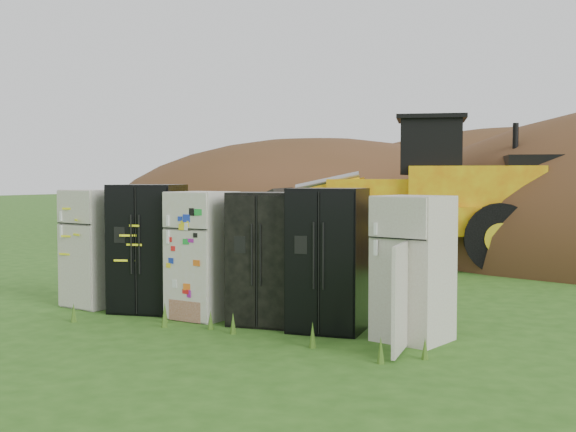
% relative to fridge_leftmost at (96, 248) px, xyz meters
% --- Properties ---
extents(ground, '(120.00, 120.00, 0.00)m').
position_rel_fridge_leftmost_xyz_m(ground, '(2.48, -0.02, -0.86)').
color(ground, '#285216').
rests_on(ground, ground).
extents(fridge_leftmost, '(0.86, 0.83, 1.72)m').
position_rel_fridge_leftmost_xyz_m(fridge_leftmost, '(0.00, 0.00, 0.00)').
color(fridge_leftmost, silver).
rests_on(fridge_leftmost, ground).
extents(fridge_black_side, '(1.10, 0.96, 1.80)m').
position_rel_fridge_leftmost_xyz_m(fridge_black_side, '(0.97, 0.00, 0.04)').
color(fridge_black_side, black).
rests_on(fridge_black_side, ground).
extents(fridge_sticker, '(0.81, 0.75, 1.71)m').
position_rel_fridge_leftmost_xyz_m(fridge_sticker, '(1.92, -0.02, -0.01)').
color(fridge_sticker, silver).
rests_on(fridge_sticker, ground).
extents(fridge_dark_mid, '(0.99, 0.86, 1.71)m').
position_rel_fridge_leftmost_xyz_m(fridge_dark_mid, '(2.90, 0.01, -0.01)').
color(fridge_dark_mid, black).
rests_on(fridge_dark_mid, ground).
extents(fridge_black_right, '(0.99, 0.86, 1.77)m').
position_rel_fridge_leftmost_xyz_m(fridge_black_right, '(3.77, 0.01, 0.02)').
color(fridge_black_right, black).
rests_on(fridge_black_right, ground).
extents(fridge_open_door, '(0.89, 0.85, 1.69)m').
position_rel_fridge_leftmost_xyz_m(fridge_open_door, '(4.88, -0.02, -0.02)').
color(fridge_open_door, silver).
rests_on(fridge_open_door, ground).
extents(wheel_loader, '(7.16, 4.53, 3.22)m').
position_rel_fridge_leftmost_xyz_m(wheel_loader, '(2.16, 6.92, 0.75)').
color(wheel_loader, yellow).
rests_on(wheel_loader, ground).
extents(dirt_mound_left, '(16.06, 12.04, 6.58)m').
position_rel_fridge_leftmost_xyz_m(dirt_mound_left, '(-3.57, 14.60, -0.86)').
color(dirt_mound_left, '#462D16').
rests_on(dirt_mound_left, ground).
extents(dirt_mound_back, '(19.12, 12.74, 7.30)m').
position_rel_fridge_leftmost_xyz_m(dirt_mound_back, '(3.16, 17.71, -0.86)').
color(dirt_mound_back, '#462D16').
rests_on(dirt_mound_back, ground).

